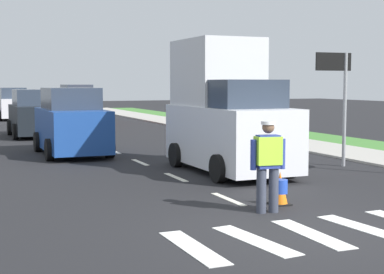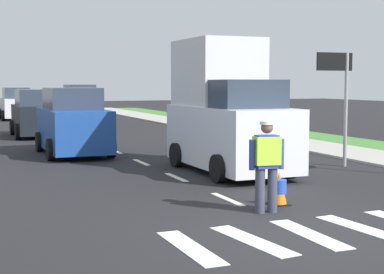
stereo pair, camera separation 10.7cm
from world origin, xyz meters
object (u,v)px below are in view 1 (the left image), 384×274
Objects in this scene: road_worker at (269,162)px; delivery_truck at (226,111)px; car_outgoing_far at (76,106)px; lane_direction_sign at (338,81)px; car_oncoming_third at (13,105)px; traffic_cone_near at (280,188)px; car_oncoming_lead at (71,124)px; car_oncoming_second at (33,115)px.

road_worker is 5.14m from delivery_truck.
delivery_truck reaches higher than road_worker.
delivery_truck reaches higher than car_outgoing_far.
road_worker is at bearing -93.19° from car_outgoing_far.
delivery_truck is (-3.25, 0.44, -0.80)m from lane_direction_sign.
car_oncoming_third is (-1.62, 30.42, 0.03)m from road_worker.
delivery_truck is 1.06× the size of car_outgoing_far.
lane_direction_sign is 4.93× the size of traffic_cone_near.
delivery_truck is 6.12m from car_oncoming_lead.
lane_direction_sign is (4.73, 4.43, 1.48)m from road_worker.
traffic_cone_near is 0.14× the size of delivery_truck.
car_oncoming_second is at bearing -91.69° from car_oncoming_third.
delivery_truck is at bearing -83.10° from car_oncoming_third.
road_worker is 2.57× the size of traffic_cone_near.
car_oncoming_second is (-2.00, 17.31, 0.04)m from road_worker.
traffic_cone_near is (0.54, 0.50, -0.61)m from road_worker.
traffic_cone_near is 24.12m from car_outgoing_far.
delivery_truck is 1.11× the size of car_oncoming_third.
lane_direction_sign reaches higher than car_outgoing_far.
traffic_cone_near is at bearing 42.80° from road_worker.
car_oncoming_lead is 0.97× the size of car_outgoing_far.
car_outgoing_far is at bearing 78.20° from car_oncoming_lead.
car_outgoing_far is at bearing 65.16° from car_oncoming_second.
traffic_cone_near is 4.66m from delivery_truck.
car_outgoing_far reaches higher than road_worker.
car_oncoming_third is at bearing 89.88° from car_oncoming_lead.
lane_direction_sign is 20.49m from car_outgoing_far.
lane_direction_sign is at bearing -41.60° from car_oncoming_lead.
car_outgoing_far is at bearing 99.45° from lane_direction_sign.
lane_direction_sign reaches higher than car_oncoming_second.
car_oncoming_third reaches higher than traffic_cone_near.
road_worker is at bearing -137.20° from traffic_cone_near.
car_oncoming_third is at bearing 88.31° from car_oncoming_second.
road_worker is at bearing -80.68° from car_oncoming_lead.
car_oncoming_third is (-3.09, 25.55, -0.65)m from delivery_truck.
lane_direction_sign is 6.11m from traffic_cone_near.
traffic_cone_near is 30.01m from car_oncoming_third.
car_oncoming_third is (0.04, 20.32, -0.06)m from car_oncoming_lead.
traffic_cone_near is 0.16× the size of car_oncoming_third.
delivery_truck is (0.93, 4.38, 1.29)m from traffic_cone_near.
lane_direction_sign reaches higher than car_oncoming_lead.
car_oncoming_third is (0.39, 13.11, -0.00)m from car_oncoming_second.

